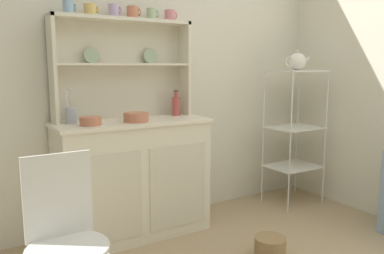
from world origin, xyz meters
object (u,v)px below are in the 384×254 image
(hutch_shelf_unit, at_px, (122,61))
(cup_sky_0, at_px, (68,7))
(porcelain_teapot, at_px, (297,61))
(hutch_cabinet, at_px, (133,177))
(bakers_rack, at_px, (295,121))
(floor_basket, at_px, (270,247))
(bowl_mixing_large, at_px, (90,121))
(utensil_jar, at_px, (71,115))
(wire_chair, at_px, (64,230))
(jam_bottle, at_px, (176,105))

(hutch_shelf_unit, xyz_separation_m, cup_sky_0, (-0.38, -0.04, 0.35))
(cup_sky_0, relative_size, porcelain_teapot, 0.36)
(hutch_cabinet, xyz_separation_m, bakers_rack, (1.51, -0.11, 0.31))
(hutch_shelf_unit, bearing_deg, bakers_rack, -10.26)
(porcelain_teapot, bearing_deg, floor_basket, -142.68)
(bowl_mixing_large, distance_m, porcelain_teapot, 1.88)
(hutch_shelf_unit, relative_size, utensil_jar, 4.35)
(hutch_shelf_unit, height_order, utensil_jar, hutch_shelf_unit)
(cup_sky_0, relative_size, bowl_mixing_large, 0.63)
(bakers_rack, bearing_deg, utensil_jar, 174.42)
(wire_chair, height_order, bowl_mixing_large, bowl_mixing_large)
(cup_sky_0, xyz_separation_m, jam_bottle, (0.79, -0.04, -0.69))
(floor_basket, bearing_deg, wire_chair, -176.73)
(bowl_mixing_large, xyz_separation_m, jam_bottle, (0.73, 0.16, 0.05))
(cup_sky_0, height_order, utensil_jar, cup_sky_0)
(wire_chair, relative_size, bowl_mixing_large, 6.07)
(porcelain_teapot, bearing_deg, wire_chair, -161.13)
(jam_bottle, relative_size, porcelain_teapot, 0.82)
(hutch_cabinet, xyz_separation_m, cup_sky_0, (-0.38, 0.12, 1.18))
(hutch_shelf_unit, relative_size, cup_sky_0, 11.61)
(cup_sky_0, distance_m, jam_bottle, 1.04)
(wire_chair, xyz_separation_m, porcelain_teapot, (2.21, 0.75, 0.76))
(jam_bottle, bearing_deg, porcelain_teapot, -10.04)
(bowl_mixing_large, distance_m, utensil_jar, 0.18)
(hutch_shelf_unit, height_order, wire_chair, hutch_shelf_unit)
(bakers_rack, height_order, bowl_mixing_large, bakers_rack)
(bakers_rack, height_order, jam_bottle, bakers_rack)
(wire_chair, xyz_separation_m, utensil_jar, (0.29, 0.94, 0.40))
(bakers_rack, distance_m, cup_sky_0, 2.10)
(hutch_shelf_unit, xyz_separation_m, wire_chair, (-0.70, -1.03, -0.76))
(hutch_shelf_unit, bearing_deg, hutch_cabinet, -90.00)
(wire_chair, height_order, utensil_jar, utensil_jar)
(bakers_rack, distance_m, wire_chair, 2.35)
(wire_chair, bearing_deg, jam_bottle, 18.96)
(hutch_shelf_unit, height_order, floor_basket, hutch_shelf_unit)
(hutch_cabinet, height_order, cup_sky_0, cup_sky_0)
(bowl_mixing_large, bearing_deg, cup_sky_0, 106.31)
(hutch_cabinet, distance_m, bowl_mixing_large, 0.55)
(utensil_jar, height_order, porcelain_teapot, porcelain_teapot)
(cup_sky_0, bearing_deg, wire_chair, -107.82)
(hutch_cabinet, bearing_deg, porcelain_teapot, -4.13)
(hutch_cabinet, distance_m, bakers_rack, 1.55)
(bowl_mixing_large, bearing_deg, bakers_rack, -1.12)
(bakers_rack, relative_size, jam_bottle, 6.06)
(wire_chair, xyz_separation_m, cup_sky_0, (0.32, 0.99, 1.11))
(floor_basket, xyz_separation_m, utensil_jar, (-1.03, 0.87, 0.85))
(hutch_cabinet, bearing_deg, hutch_shelf_unit, 90.00)
(bowl_mixing_large, relative_size, jam_bottle, 0.70)
(bakers_rack, height_order, wire_chair, bakers_rack)
(floor_basket, height_order, bowl_mixing_large, bowl_mixing_large)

